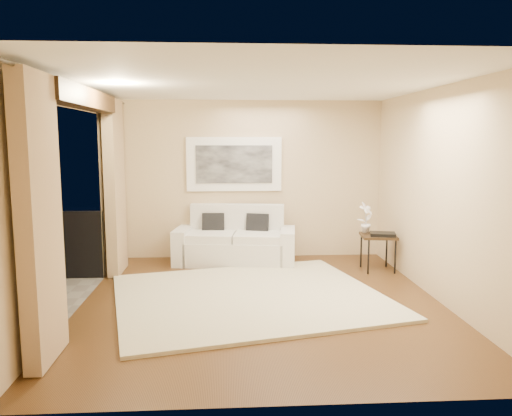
{
  "coord_description": "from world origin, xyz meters",
  "views": [
    {
      "loc": [
        -0.44,
        -6.08,
        2.04
      ],
      "look_at": [
        -0.0,
        1.09,
        1.05
      ],
      "focal_mm": 35.0,
      "sensor_mm": 36.0,
      "label": 1
    }
  ],
  "objects": [
    {
      "name": "side_table",
      "position": [
        1.93,
        1.42,
        0.51
      ],
      "size": [
        0.57,
        0.57,
        0.57
      ],
      "rotation": [
        0.0,
        0.0,
        -0.11
      ],
      "color": "#311F10",
      "rests_on": "floor"
    },
    {
      "name": "glass_b",
      "position": [
        -2.86,
        0.33,
        0.73
      ],
      "size": [
        0.06,
        0.06,
        0.12
      ],
      "primitive_type": "cylinder",
      "color": "white",
      "rests_on": "bistro_table"
    },
    {
      "name": "glass_a",
      "position": [
        -2.95,
        0.27,
        0.73
      ],
      "size": [
        0.06,
        0.06,
        0.12
      ],
      "primitive_type": "cylinder",
      "color": "silver",
      "rests_on": "bistro_table"
    },
    {
      "name": "tray",
      "position": [
        1.97,
        1.33,
        0.59
      ],
      "size": [
        0.43,
        0.36,
        0.05
      ],
      "primitive_type": "cube",
      "rotation": [
        0.0,
        0.0,
        -0.23
      ],
      "color": "black",
      "rests_on": "side_table"
    },
    {
      "name": "curtains",
      "position": [
        -2.11,
        0.0,
        1.34
      ],
      "size": [
        0.16,
        4.8,
        2.64
      ],
      "color": "tan",
      "rests_on": "ground"
    },
    {
      "name": "sofa",
      "position": [
        -0.28,
        2.09,
        0.33
      ],
      "size": [
        2.06,
        1.11,
        0.95
      ],
      "rotation": [
        0.0,
        0.0,
        -0.14
      ],
      "color": "silver",
      "rests_on": "floor"
    },
    {
      "name": "room_shell",
      "position": [
        -2.13,
        0.0,
        2.52
      ],
      "size": [
        5.0,
        6.4,
        5.0
      ],
      "color": "white",
      "rests_on": "ground"
    },
    {
      "name": "artwork",
      "position": [
        -0.29,
        2.46,
        1.62
      ],
      "size": [
        1.62,
        0.07,
        0.92
      ],
      "color": "white",
      "rests_on": "room_shell"
    },
    {
      "name": "bistro_table",
      "position": [
        -3.06,
        0.35,
        0.58
      ],
      "size": [
        0.71,
        0.71,
        0.67
      ],
      "rotation": [
        0.0,
        0.0,
        0.29
      ],
      "color": "#311F10",
      "rests_on": "balcony"
    },
    {
      "name": "rug",
      "position": [
        -0.15,
        0.17,
        0.02
      ],
      "size": [
        3.92,
        3.6,
        0.04
      ],
      "primitive_type": "cube",
      "rotation": [
        0.0,
        0.0,
        0.24
      ],
      "color": "beige",
      "rests_on": "floor"
    },
    {
      "name": "ice_bucket",
      "position": [
        -3.25,
        0.4,
        0.77
      ],
      "size": [
        0.18,
        0.18,
        0.2
      ],
      "primitive_type": "cylinder",
      "color": "silver",
      "rests_on": "bistro_table"
    },
    {
      "name": "vase",
      "position": [
        -3.13,
        0.12,
        0.76
      ],
      "size": [
        0.04,
        0.04,
        0.18
      ],
      "primitive_type": "cylinder",
      "color": "white",
      "rests_on": "bistro_table"
    },
    {
      "name": "floor",
      "position": [
        0.0,
        0.0,
        0.0
      ],
      "size": [
        5.0,
        5.0,
        0.0
      ],
      "primitive_type": "plane",
      "color": "#513317",
      "rests_on": "ground"
    },
    {
      "name": "orchid",
      "position": [
        1.77,
        1.58,
        0.81
      ],
      "size": [
        0.31,
        0.29,
        0.49
      ],
      "primitive_type": "imported",
      "rotation": [
        0.0,
        0.0,
        0.6
      ],
      "color": "white",
      "rests_on": "side_table"
    },
    {
      "name": "candle",
      "position": [
        -3.05,
        0.45,
        0.7
      ],
      "size": [
        0.06,
        0.06,
        0.07
      ],
      "primitive_type": "cylinder",
      "color": "red",
      "rests_on": "bistro_table"
    }
  ]
}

